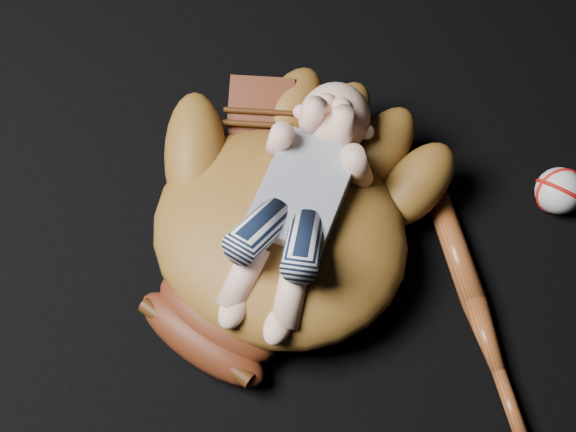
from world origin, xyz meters
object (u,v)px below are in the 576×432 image
Objects in this scene: newborn_baby at (296,207)px; baseball_bat at (479,316)px; baseball at (559,191)px; baseball_glove at (279,227)px.

newborn_baby is 0.99× the size of baseball_bat.
baseball_bat is at bearing -96.26° from baseball.
baseball_bat is (0.30, 0.04, -0.06)m from baseball_glove.
newborn_baby reaches higher than baseball.
baseball_glove is 0.43m from baseball.
newborn_baby reaches higher than baseball_bat.
baseball_glove is 7.37× the size of baseball.
baseball_glove reaches higher than baseball.
baseball_bat is 0.24m from baseball.
baseball_bat is 5.47× the size of baseball.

